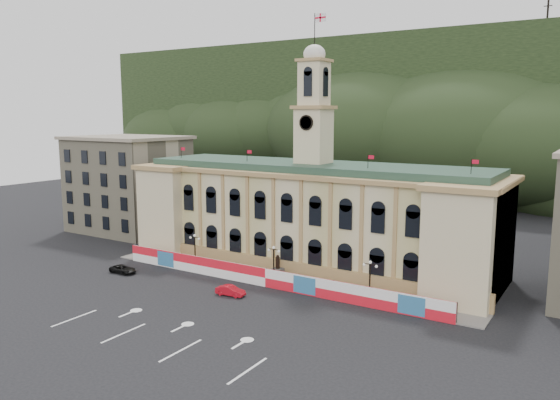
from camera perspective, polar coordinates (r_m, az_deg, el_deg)
The scene contains 13 objects.
ground at distance 62.59m, azimuth -9.30°, elevation -12.53°, with size 260.00×260.00×0.00m, color black.
lane_markings at distance 59.22m, azimuth -12.59°, elevation -13.90°, with size 26.00×10.00×0.02m, color white, non-canonical shape.
hill_ridge at distance 169.96m, azimuth 19.01°, elevation 7.35°, with size 230.00×80.00×64.00m.
city_hall at distance 82.37m, azimuth 3.34°, elevation -1.52°, with size 56.20×17.60×37.10m.
side_building_left at distance 111.42m, azimuth -15.57°, elevation 1.68°, with size 21.00×17.00×18.60m.
hoarding_fence at distance 73.44m, azimuth -1.44°, elevation -8.11°, with size 50.00×0.44×2.50m.
pavement at distance 75.96m, azimuth -0.35°, elevation -8.45°, with size 56.00×5.50×0.16m, color slate.
statue at distance 75.84m, azimuth -0.25°, elevation -7.60°, with size 1.40×1.40×3.72m.
lamp_left at distance 82.69m, azimuth -8.88°, elevation -4.96°, with size 1.96×0.44×5.15m.
lamp_center at distance 74.52m, azimuth -0.66°, elevation -6.40°, with size 1.96×0.44×5.15m.
lamp_right at distance 68.26m, azimuth 9.37°, elevation -7.96°, with size 1.96×0.44×5.15m.
red_sedan at distance 70.43m, azimuth -5.20°, elevation -9.42°, with size 3.98×1.75×1.27m, color #B80D1A.
black_suv at distance 82.82m, azimuth -16.08°, elevation -6.97°, with size 4.25×2.08×1.16m, color black.
Camera 1 is at (38.87, -43.44, 22.78)m, focal length 35.00 mm.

